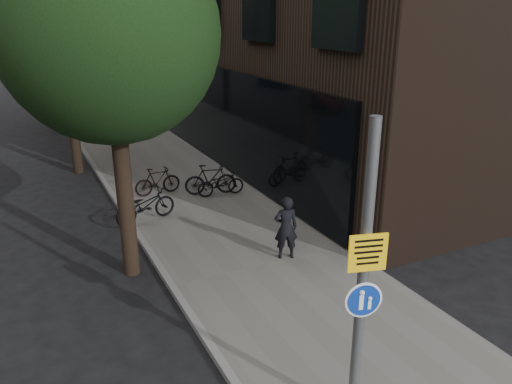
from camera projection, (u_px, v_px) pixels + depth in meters
ground at (339, 353)px, 8.82m from camera, size 120.00×120.00×0.00m
sidewalk at (177, 183)px, 17.33m from camera, size 4.50×60.00×0.12m
curb_edge at (111, 193)px, 16.39m from camera, size 0.15×60.00×0.13m
street_tree_near at (113, 42)px, 9.93m from camera, size 4.40×4.40×7.50m
street_tree_mid at (63, 29)px, 17.09m from camera, size 5.00×5.00×7.80m
street_tree_far at (41, 24)px, 24.67m from camera, size 5.00×5.00×7.80m
signpost at (362, 282)px, 6.51m from camera, size 0.50×0.17×4.43m
pedestrian at (286, 228)px, 11.73m from camera, size 0.65×0.52×1.55m
parked_bike_facade_near at (221, 183)px, 15.92m from camera, size 1.56×0.66×0.80m
parked_bike_facade_far at (211, 179)px, 15.99m from camera, size 1.72×0.87×1.00m
parked_bike_curb_near at (145, 205)px, 13.90m from camera, size 1.91×1.06×0.95m
parked_bike_curb_far at (157, 181)px, 15.98m from camera, size 1.52×0.50×0.90m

